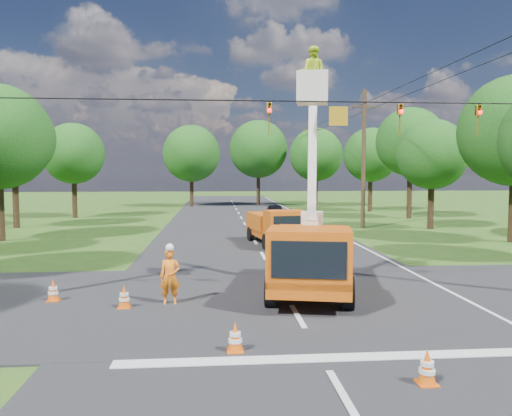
{
  "coord_description": "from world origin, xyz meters",
  "views": [
    {
      "loc": [
        -2.31,
        -13.63,
        4.11
      ],
      "look_at": [
        -0.61,
        6.84,
        2.6
      ],
      "focal_mm": 35.0,
      "sensor_mm": 36.0,
      "label": 1
    }
  ],
  "objects": [
    {
      "name": "traffic_cone_2",
      "position": [
        0.95,
        8.64,
        0.36
      ],
      "size": [
        0.38,
        0.38,
        0.71
      ],
      "color": "#EA580C",
      "rests_on": "ground"
    },
    {
      "name": "tree_far_c",
      "position": [
        9.5,
        44.0,
        6.06
      ],
      "size": [
        6.2,
        6.2,
        9.18
      ],
      "color": "#382616",
      "rests_on": "ground"
    },
    {
      "name": "traffic_cone_8",
      "position": [
        0.34,
        8.0,
        0.36
      ],
      "size": [
        0.38,
        0.38,
        0.71
      ],
      "color": "#EA580C",
      "rests_on": "ground"
    },
    {
      "name": "traffic_cone_7",
      "position": [
        3.15,
        16.6,
        0.36
      ],
      "size": [
        0.38,
        0.38,
        0.71
      ],
      "color": "#EA580C",
      "rests_on": "ground"
    },
    {
      "name": "tree_left_e",
      "position": [
        -16.8,
        24.0,
        6.49
      ],
      "size": [
        5.8,
        5.8,
        9.41
      ],
      "color": "#382616",
      "rests_on": "ground"
    },
    {
      "name": "traffic_cone_3",
      "position": [
        2.54,
        10.55,
        0.36
      ],
      "size": [
        0.38,
        0.38,
        0.71
      ],
      "color": "#EA580C",
      "rests_on": "ground"
    },
    {
      "name": "bucket_truck",
      "position": [
        0.9,
        2.75,
        1.75
      ],
      "size": [
        3.71,
        6.88,
        8.31
      ],
      "rotation": [
        0.0,
        0.0,
        -0.21
      ],
      "color": "#D85A0F",
      "rests_on": "ground"
    },
    {
      "name": "tree_right_e",
      "position": [
        13.8,
        37.0,
        5.81
      ],
      "size": [
        5.6,
        5.6,
        8.63
      ],
      "color": "#382616",
      "rests_on": "ground"
    },
    {
      "name": "edge_line",
      "position": [
        5.6,
        20.0,
        0.0
      ],
      "size": [
        0.12,
        90.0,
        0.02
      ],
      "primitive_type": "cube",
      "color": "silver",
      "rests_on": "ground"
    },
    {
      "name": "tree_far_a",
      "position": [
        -5.0,
        45.0,
        6.19
      ],
      "size": [
        6.6,
        6.6,
        9.5
      ],
      "color": "#382616",
      "rests_on": "ground"
    },
    {
      "name": "ground",
      "position": [
        0.0,
        20.0,
        0.0
      ],
      "size": [
        140.0,
        140.0,
        0.0
      ],
      "primitive_type": "plane",
      "color": "#265319",
      "rests_on": "ground"
    },
    {
      "name": "distant_car",
      "position": [
        2.77,
        28.19,
        0.68
      ],
      "size": [
        1.91,
        4.09,
        1.36
      ],
      "primitive_type": "imported",
      "rotation": [
        0.0,
        0.0,
        -0.08
      ],
      "color": "black",
      "rests_on": "ground"
    },
    {
      "name": "traffic_cone_5",
      "position": [
        -7.41,
        2.31,
        0.36
      ],
      "size": [
        0.38,
        0.38,
        0.71
      ],
      "color": "#EA580C",
      "rests_on": "ground"
    },
    {
      "name": "second_truck",
      "position": [
        1.08,
        13.76,
        1.08
      ],
      "size": [
        2.92,
        5.78,
        2.07
      ],
      "rotation": [
        0.0,
        0.0,
        0.16
      ],
      "color": "#D85A0F",
      "rests_on": "ground"
    },
    {
      "name": "tree_right_c",
      "position": [
        13.2,
        21.0,
        5.31
      ],
      "size": [
        5.0,
        5.0,
        7.83
      ],
      "color": "#382616",
      "rests_on": "ground"
    },
    {
      "name": "tree_far_b",
      "position": [
        3.0,
        47.0,
        6.81
      ],
      "size": [
        7.0,
        7.0,
        10.32
      ],
      "color": "#382616",
      "rests_on": "ground"
    },
    {
      "name": "stop_bar",
      "position": [
        0.0,
        -3.2,
        0.0
      ],
      "size": [
        9.0,
        0.45,
        0.02
      ],
      "primitive_type": "cube",
      "color": "silver",
      "rests_on": "ground"
    },
    {
      "name": "tree_right_d",
      "position": [
        14.8,
        29.0,
        6.68
      ],
      "size": [
        6.0,
        6.0,
        9.7
      ],
      "color": "#382616",
      "rests_on": "ground"
    },
    {
      "name": "traffic_cone_0",
      "position": [
        -1.87,
        -2.59,
        0.36
      ],
      "size": [
        0.38,
        0.38,
        0.71
      ],
      "color": "#EA580C",
      "rests_on": "ground"
    },
    {
      "name": "traffic_cone_4",
      "position": [
        -5.03,
        1.32,
        0.36
      ],
      "size": [
        0.38,
        0.38,
        0.71
      ],
      "color": "#EA580C",
      "rests_on": "ground"
    },
    {
      "name": "pole_right_mid",
      "position": [
        8.5,
        22.0,
        5.11
      ],
      "size": [
        1.8,
        0.3,
        10.0
      ],
      "color": "#4C3823",
      "rests_on": "ground"
    },
    {
      "name": "traffic_cone_1",
      "position": [
        1.73,
        -4.63,
        0.36
      ],
      "size": [
        0.38,
        0.38,
        0.71
      ],
      "color": "#EA580C",
      "rests_on": "ground"
    },
    {
      "name": "road_cross",
      "position": [
        0.0,
        2.0,
        0.0
      ],
      "size": [
        56.0,
        10.0,
        0.07
      ],
      "primitive_type": "cube",
      "color": "black",
      "rests_on": "ground"
    },
    {
      "name": "signal_span",
      "position": [
        2.23,
        1.99,
        5.88
      ],
      "size": [
        18.0,
        0.29,
        1.07
      ],
      "color": "black",
      "rests_on": "ground"
    },
    {
      "name": "road_main",
      "position": [
        0.0,
        20.0,
        0.0
      ],
      "size": [
        12.0,
        100.0,
        0.06
      ],
      "primitive_type": "cube",
      "color": "black",
      "rests_on": "ground"
    },
    {
      "name": "pole_right_far",
      "position": [
        8.5,
        42.0,
        5.11
      ],
      "size": [
        1.8,
        0.3,
        10.0
      ],
      "color": "#4C3823",
      "rests_on": "ground"
    },
    {
      "name": "tree_left_f",
      "position": [
        -14.8,
        32.0,
        5.69
      ],
      "size": [
        5.4,
        5.4,
        8.4
      ],
      "color": "#382616",
      "rests_on": "ground"
    },
    {
      "name": "ground_worker",
      "position": [
        -3.7,
        1.66,
        0.88
      ],
      "size": [
        0.65,
        0.44,
        1.75
      ],
      "primitive_type": "imported",
      "rotation": [
        0.0,
        0.0,
        0.03
      ],
      "color": "orange",
      "rests_on": "ground"
    }
  ]
}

